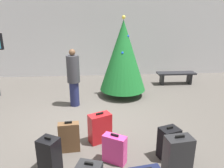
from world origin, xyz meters
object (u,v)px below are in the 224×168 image
Objects in this scene: suitcase_0 at (169,143)px; suitcase_5 at (69,137)px; suitcase_2 at (115,149)px; traveller_0 at (73,77)px; suitcase_3 at (177,159)px; holiday_tree at (123,56)px; suitcase_4 at (49,155)px; waiting_bench at (176,75)px; suitcase_8 at (100,128)px.

suitcase_5 is (-1.89, 0.37, -0.00)m from suitcase_0.
suitcase_5 is at bearing 154.33° from suitcase_2.
traveller_0 reaches higher than suitcase_2.
holiday_tree is at bearing 95.44° from suitcase_3.
suitcase_5 is (-0.86, 0.42, 0.03)m from suitcase_2.
traveller_0 is 2.94m from suitcase_4.
traveller_0 is at bearing 92.52° from suitcase_5.
traveller_0 is 2.96× the size of suitcase_2.
traveller_0 is at bearing 126.65° from suitcase_0.
suitcase_5 is (0.10, -2.31, -0.59)m from traveller_0.
holiday_tree reaches higher than suitcase_4.
holiday_tree is at bearing 64.64° from suitcase_4.
holiday_tree is 1.53× the size of traveller_0.
holiday_tree is at bearing 80.43° from suitcase_2.
traveller_0 is (-3.82, -1.85, 0.54)m from waiting_bench.
suitcase_5 is 0.68m from suitcase_8.
suitcase_2 is at bearing -25.67° from suitcase_5.
suitcase_2 is at bearing -70.46° from traveller_0.
suitcase_8 is (0.62, 0.30, 0.01)m from suitcase_5.
suitcase_4 is at bearing -172.12° from suitcase_2.
suitcase_8 reaches higher than suitcase_0.
holiday_tree is at bearing -154.18° from waiting_bench.
suitcase_5 is at bearing -115.38° from holiday_tree.
suitcase_3 is 1.24× the size of suitcase_8.
holiday_tree is 4.53× the size of suitcase_2.
holiday_tree is 3.69m from suitcase_2.
suitcase_4 is 0.63m from suitcase_5.
waiting_bench is at bearing 67.95° from suitcase_0.
suitcase_0 reaches higher than suitcase_5.
holiday_tree is 1.78m from traveller_0.
suitcase_0 is at bearing -82.68° from holiday_tree.
holiday_tree is 2.72m from waiting_bench.
suitcase_4 is (-3.99, -4.73, -0.04)m from waiting_bench.
traveller_0 is 2.55× the size of suitcase_4.
holiday_tree is 4.15m from suitcase_4.
holiday_tree is 3.54m from suitcase_5.
traveller_0 reaches higher than waiting_bench.
suitcase_3 is at bearing -28.92° from suitcase_2.
suitcase_3 is (0.38, -4.00, -0.97)m from holiday_tree.
suitcase_4 is at bearing -174.61° from suitcase_0.
suitcase_8 is (-3.11, -3.85, -0.04)m from waiting_bench.
suitcase_4 reaches higher than suitcase_2.
holiday_tree reaches higher than suitcase_2.
waiting_bench is at bearing 49.82° from suitcase_4.
suitcase_5 is at bearing 64.73° from suitcase_4.
suitcase_8 is at bearing 25.99° from suitcase_5.
waiting_bench is 2.32× the size of suitcase_5.
suitcase_8 is at bearing 134.21° from suitcase_3.
suitcase_0 is (1.99, -2.67, -0.59)m from traveller_0.
holiday_tree is 3.61m from suitcase_0.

